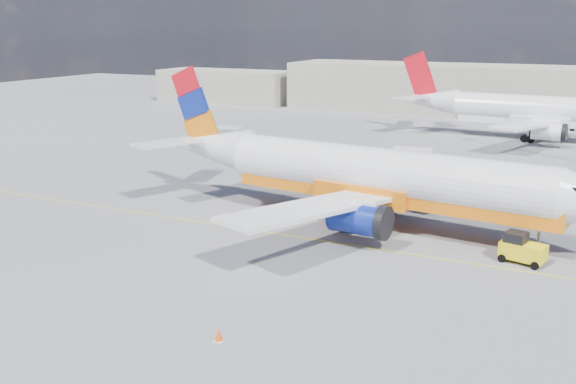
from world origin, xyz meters
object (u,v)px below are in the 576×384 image
at_px(main_jet, 369,175).
at_px(gse_tug, 522,249).
at_px(second_jet, 542,112).
at_px(traffic_cone, 219,335).

distance_m(main_jet, gse_tug, 12.22).
xyz_separation_m(second_jet, traffic_cone, (-8.63, -64.68, -3.37)).
height_order(gse_tug, traffic_cone, gse_tug).
bearing_deg(traffic_cone, main_jet, 89.18).
xyz_separation_m(main_jet, second_jet, (8.33, 44.01, -0.06)).
bearing_deg(traffic_cone, gse_tug, 55.79).
xyz_separation_m(main_jet, gse_tug, (11.35, -3.54, -2.84)).
height_order(main_jet, gse_tug, main_jet).
distance_m(gse_tug, traffic_cone, 20.71).
bearing_deg(main_jet, traffic_cone, -84.13).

